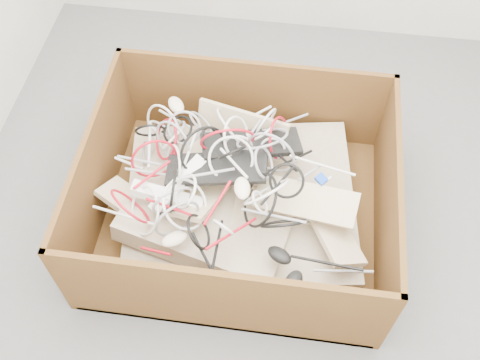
# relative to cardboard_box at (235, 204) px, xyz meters

# --- Properties ---
(ground) EXTENTS (3.00, 3.00, 0.00)m
(ground) POSITION_rel_cardboard_box_xyz_m (0.16, -0.03, -0.13)
(ground) COLOR #565658
(ground) RESTS_ON ground
(room_shell) EXTENTS (3.04, 3.04, 2.50)m
(room_shell) POSITION_rel_cardboard_box_xyz_m (0.16, -0.03, 1.12)
(room_shell) COLOR silver
(room_shell) RESTS_ON ground
(cardboard_box) EXTENTS (1.33, 1.11, 0.54)m
(cardboard_box) POSITION_rel_cardboard_box_xyz_m (0.00, 0.00, 0.00)
(cardboard_box) COLOR #422D10
(cardboard_box) RESTS_ON ground
(keyboard_pile) EXTENTS (1.22, 0.83, 0.34)m
(keyboard_pile) POSITION_rel_cardboard_box_xyz_m (0.02, -0.00, 0.14)
(keyboard_pile) COLOR beige
(keyboard_pile) RESTS_ON cardboard_box
(mice_scatter) EXTENTS (0.72, 0.90, 0.21)m
(mice_scatter) POSITION_rel_cardboard_box_xyz_m (0.01, -0.10, 0.22)
(mice_scatter) COLOR beige
(mice_scatter) RESTS_ON keyboard_pile
(power_strip_left) EXTENTS (0.22, 0.29, 0.13)m
(power_strip_left) POSITION_rel_cardboard_box_xyz_m (-0.23, -0.08, 0.22)
(power_strip_left) COLOR white
(power_strip_left) RESTS_ON keyboard_pile
(power_strip_right) EXTENTS (0.32, 0.09, 0.10)m
(power_strip_right) POSITION_rel_cardboard_box_xyz_m (-0.28, -0.13, 0.20)
(power_strip_right) COLOR white
(power_strip_right) RESTS_ON keyboard_pile
(vga_plug) EXTENTS (0.06, 0.06, 0.03)m
(vga_plug) POSITION_rel_cardboard_box_xyz_m (0.37, 0.02, 0.24)
(vga_plug) COLOR #0B37B3
(vga_plug) RESTS_ON keyboard_pile
(cable_tangle) EXTENTS (1.19, 0.97, 0.47)m
(cable_tangle) POSITION_rel_cardboard_box_xyz_m (-0.11, 0.02, 0.27)
(cable_tangle) COLOR black
(cable_tangle) RESTS_ON keyboard_pile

